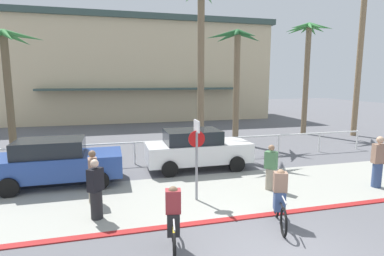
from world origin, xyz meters
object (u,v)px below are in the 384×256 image
(car_blue_1, at_px, (57,162))
(cyclist_yellow_0, at_px, (173,221))
(pedestrian_1, at_px, (96,192))
(pedestrian_2, at_px, (378,164))
(palm_tree_2, at_px, (6,62))
(palm_tree_4, at_px, (236,61))
(car_white_2, at_px, (197,149))
(pedestrian_3, at_px, (93,179))
(pedestrian_0, at_px, (271,169))
(stop_sign_bike_lane, at_px, (197,149))
(palm_tree_5, at_px, (307,49))
(cyclist_black_1, at_px, (280,198))
(palm_tree_6, at_px, (362,29))
(palm_tree_3, at_px, (200,32))

(car_blue_1, relative_size, cyclist_yellow_0, 2.44)
(pedestrian_1, distance_m, pedestrian_2, 9.47)
(palm_tree_2, xyz_separation_m, pedestrian_2, (13.88, -8.84, -3.77))
(palm_tree_4, relative_size, car_white_2, 1.51)
(pedestrian_3, bearing_deg, pedestrian_0, -3.70)
(stop_sign_bike_lane, xyz_separation_m, palm_tree_5, (10.55, 9.78, 4.15))
(palm_tree_2, relative_size, cyclist_black_1, 3.61)
(car_blue_1, distance_m, pedestrian_0, 7.57)
(palm_tree_4, xyz_separation_m, pedestrian_3, (-7.72, -7.36, -4.09))
(palm_tree_6, xyz_separation_m, pedestrian_2, (-7.10, -8.82, -6.17))
(palm_tree_5, height_order, car_blue_1, palm_tree_5)
(palm_tree_3, relative_size, palm_tree_6, 0.88)
(cyclist_yellow_0, xyz_separation_m, pedestrian_3, (-1.84, 3.26, 0.07))
(car_blue_1, bearing_deg, pedestrian_2, -16.15)
(pedestrian_3, bearing_deg, palm_tree_5, 33.81)
(pedestrian_0, bearing_deg, pedestrian_3, 176.30)
(cyclist_yellow_0, relative_size, pedestrian_0, 1.13)
(cyclist_yellow_0, height_order, pedestrian_1, pedestrian_1)
(stop_sign_bike_lane, distance_m, pedestrian_1, 3.18)
(palm_tree_5, height_order, pedestrian_1, palm_tree_5)
(stop_sign_bike_lane, height_order, cyclist_black_1, stop_sign_bike_lane)
(palm_tree_4, height_order, pedestrian_3, palm_tree_4)
(palm_tree_4, height_order, car_white_2, palm_tree_4)
(cyclist_yellow_0, bearing_deg, stop_sign_bike_lane, 64.19)
(car_blue_1, bearing_deg, cyclist_yellow_0, -59.06)
(palm_tree_2, distance_m, car_blue_1, 7.42)
(palm_tree_2, distance_m, cyclist_black_1, 14.39)
(stop_sign_bike_lane, relative_size, palm_tree_3, 0.30)
(palm_tree_4, xyz_separation_m, car_blue_1, (-9.06, -5.31, -3.98))
(cyclist_black_1, bearing_deg, palm_tree_5, 53.23)
(pedestrian_0, bearing_deg, car_white_2, 118.89)
(palm_tree_6, bearing_deg, stop_sign_bike_lane, -148.46)
(car_white_2, relative_size, pedestrian_3, 2.65)
(palm_tree_5, bearing_deg, car_blue_1, -154.68)
(pedestrian_3, bearing_deg, cyclist_black_1, -29.35)
(palm_tree_4, distance_m, cyclist_yellow_0, 12.83)
(palm_tree_3, xyz_separation_m, pedestrian_1, (-5.08, -7.34, -5.44))
(palm_tree_5, distance_m, car_blue_1, 17.33)
(palm_tree_5, distance_m, pedestrian_3, 17.21)
(car_blue_1, height_order, pedestrian_3, car_blue_1)
(cyclist_yellow_0, height_order, pedestrian_0, pedestrian_0)
(palm_tree_6, height_order, pedestrian_0, palm_tree_6)
(car_white_2, bearing_deg, pedestrian_0, -61.11)
(pedestrian_0, xyz_separation_m, pedestrian_1, (-5.70, -0.82, 0.05))
(car_blue_1, relative_size, car_white_2, 1.00)
(cyclist_black_1, bearing_deg, car_white_2, 97.52)
(palm_tree_4, relative_size, palm_tree_5, 0.88)
(palm_tree_3, distance_m, palm_tree_4, 3.11)
(pedestrian_0, bearing_deg, car_blue_1, 161.29)
(palm_tree_5, xyz_separation_m, car_white_2, (-9.58, -6.37, -4.96))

